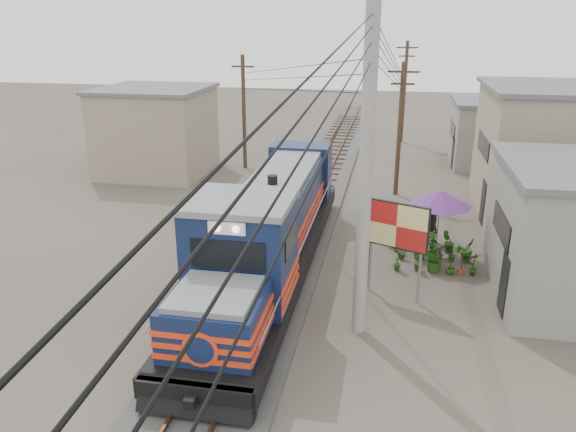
% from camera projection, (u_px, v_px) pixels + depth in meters
% --- Properties ---
extents(ground, '(120.00, 120.00, 0.00)m').
position_uv_depth(ground, '(252.00, 312.00, 18.39)').
color(ground, '#473F35').
rests_on(ground, ground).
extents(ballast, '(3.60, 70.00, 0.16)m').
position_uv_depth(ballast, '(302.00, 211.00, 27.62)').
color(ballast, '#595651').
rests_on(ballast, ground).
extents(track, '(1.15, 70.00, 0.12)m').
position_uv_depth(track, '(302.00, 208.00, 27.56)').
color(track, '#51331E').
rests_on(track, ground).
extents(locomotive, '(3.03, 16.50, 4.09)m').
position_uv_depth(locomotive, '(269.00, 232.00, 20.30)').
color(locomotive, black).
rests_on(locomotive, ground).
extents(utility_pole_main, '(0.40, 0.40, 10.00)m').
position_uv_depth(utility_pole_main, '(366.00, 173.00, 15.64)').
color(utility_pole_main, '#9E9B93').
rests_on(utility_pole_main, ground).
extents(wooden_pole_mid, '(1.60, 0.24, 7.00)m').
position_uv_depth(wooden_pole_mid, '(400.00, 127.00, 29.33)').
color(wooden_pole_mid, '#4C3826').
rests_on(wooden_pole_mid, ground).
extents(wooden_pole_far, '(1.60, 0.24, 7.50)m').
position_uv_depth(wooden_pole_far, '(404.00, 90.00, 42.15)').
color(wooden_pole_far, '#4C3826').
rests_on(wooden_pole_far, ground).
extents(wooden_pole_left, '(1.60, 0.24, 7.00)m').
position_uv_depth(wooden_pole_left, '(244.00, 110.00, 34.70)').
color(wooden_pole_left, '#4C3826').
rests_on(wooden_pole_left, ground).
extents(power_lines, '(9.65, 19.00, 3.30)m').
position_uv_depth(power_lines, '(294.00, 56.00, 23.74)').
color(power_lines, black).
rests_on(power_lines, ground).
extents(shophouse_mid, '(8.40, 7.35, 6.20)m').
position_uv_depth(shophouse_mid, '(572.00, 153.00, 26.26)').
color(shophouse_mid, gray).
rests_on(shophouse_mid, ground).
extents(shophouse_back, '(6.30, 6.30, 4.20)m').
position_uv_depth(shophouse_back, '(501.00, 132.00, 36.12)').
color(shophouse_back, gray).
rests_on(shophouse_back, ground).
extents(shophouse_left, '(6.30, 6.30, 5.20)m').
position_uv_depth(shophouse_left, '(156.00, 130.00, 34.08)').
color(shophouse_left, gray).
rests_on(shophouse_left, ground).
extents(billboard, '(2.08, 0.94, 3.40)m').
position_uv_depth(billboard, '(397.00, 228.00, 18.60)').
color(billboard, '#99999E').
rests_on(billboard, ground).
extents(market_umbrella, '(2.86, 2.86, 2.76)m').
position_uv_depth(market_umbrella, '(440.00, 198.00, 21.90)').
color(market_umbrella, black).
rests_on(market_umbrella, ground).
extents(vendor, '(0.74, 0.73, 1.72)m').
position_uv_depth(vendor, '(432.00, 224.00, 23.71)').
color(vendor, black).
rests_on(vendor, ground).
extents(plant_nursery, '(3.59, 3.14, 1.01)m').
position_uv_depth(plant_nursery, '(427.00, 249.00, 22.17)').
color(plant_nursery, '#275217').
rests_on(plant_nursery, ground).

